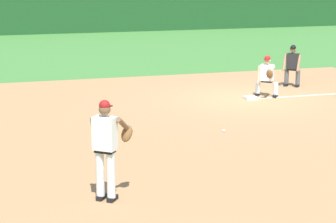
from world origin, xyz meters
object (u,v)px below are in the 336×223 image
Objects in this scene: baseball at (224,131)px; first_baseman at (267,75)px; pitcher at (107,144)px; umpire at (293,64)px; first_base_bag at (251,98)px.

first_baseman is (2.96, 3.83, 0.69)m from baseball.
pitcher is at bearing -130.78° from first_baseman.
pitcher is 12.53m from umpire.
baseball is 5.62m from pitcher.
baseball is 4.89m from first_baseman.
first_base_bag is 0.96m from first_baseman.
baseball is at bearing -122.61° from first_base_bag.
first_baseman is 2.19m from umpire.
pitcher is at bearing -128.72° from first_base_bag.
pitcher is at bearing -133.47° from baseball.
pitcher reaches higher than baseball.
first_base_bag is at bearing 51.28° from pitcher.
first_baseman reaches higher than first_base_bag.
pitcher reaches higher than first_base_bag.
umpire is (1.64, 1.45, 0.06)m from first_baseman.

